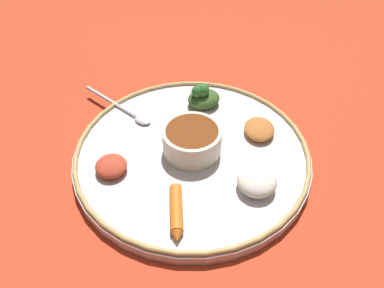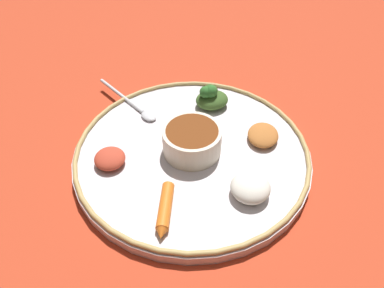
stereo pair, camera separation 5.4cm
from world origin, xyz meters
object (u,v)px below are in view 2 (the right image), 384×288
at_px(carrot_near_spoon, 165,210).
at_px(center_bowl, 192,140).
at_px(greens_pile, 211,97).
at_px(spoon, 135,105).

bearing_deg(carrot_near_spoon, center_bowl, 120.03).
height_order(center_bowl, greens_pile, greens_pile).
bearing_deg(greens_pile, spoon, -132.09).
bearing_deg(greens_pile, carrot_near_spoon, -59.91).
distance_m(center_bowl, greens_pile, 0.13).
relative_size(spoon, greens_pile, 2.22).
relative_size(center_bowl, spoon, 0.55).
bearing_deg(spoon, greens_pile, 47.91).
bearing_deg(greens_pile, center_bowl, -59.85).
relative_size(greens_pile, carrot_near_spoon, 1.02).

